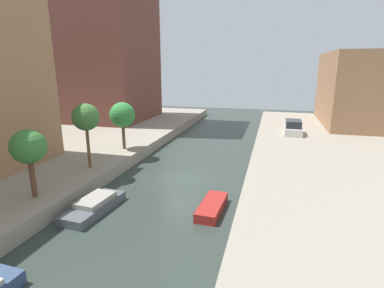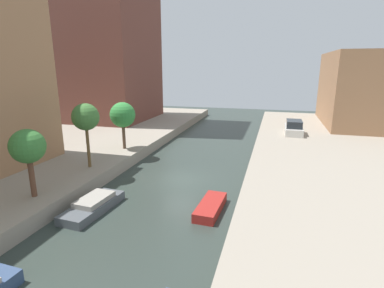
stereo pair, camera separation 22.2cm
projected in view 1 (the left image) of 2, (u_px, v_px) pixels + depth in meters
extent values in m
plane|color=#2D3833|center=(180.00, 180.00, 23.12)|extent=(84.00, 84.00, 0.00)
cube|color=gray|center=(20.00, 158.00, 26.79)|extent=(20.00, 64.00, 1.00)
cube|color=brown|center=(109.00, 18.00, 41.08)|extent=(10.00, 12.64, 27.77)
cube|color=#9E704C|center=(365.00, 89.00, 38.91)|extent=(10.00, 15.28, 9.30)
cylinder|color=brown|center=(33.00, 178.00, 17.44)|extent=(0.31, 0.31, 2.38)
sphere|color=#367433|center=(28.00, 147.00, 16.96)|extent=(1.98, 1.98, 1.98)
cylinder|color=brown|center=(88.00, 147.00, 22.57)|extent=(0.23, 0.23, 3.17)
sphere|color=#3C6F33|center=(86.00, 117.00, 22.00)|extent=(2.01, 2.01, 2.01)
cylinder|color=brown|center=(124.00, 136.00, 27.86)|extent=(0.29, 0.29, 2.38)
sphere|color=#33873B|center=(122.00, 115.00, 27.36)|extent=(2.31, 2.31, 2.31)
cube|color=beige|center=(293.00, 130.00, 34.54)|extent=(1.91, 4.69, 0.80)
cube|color=#1E2328|center=(293.00, 124.00, 34.01)|extent=(1.68, 2.58, 0.79)
cube|color=#4C5156|center=(94.00, 207.00, 17.99)|extent=(1.97, 4.53, 0.53)
cube|color=gray|center=(95.00, 200.00, 18.06)|extent=(1.58, 2.53, 0.31)
cube|color=maroon|center=(212.00, 207.00, 18.03)|extent=(1.41, 3.59, 0.56)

